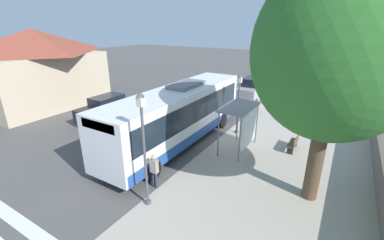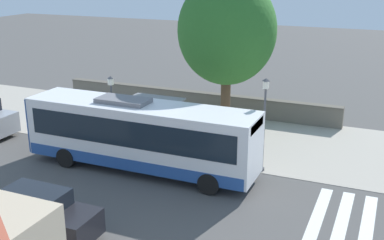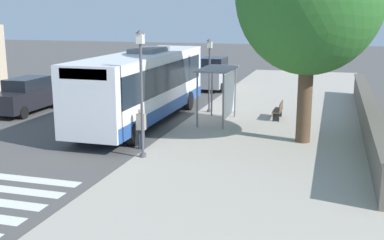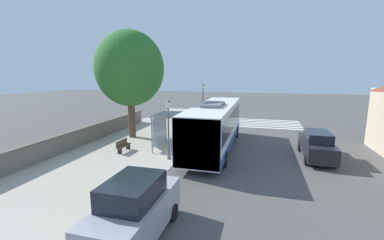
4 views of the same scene
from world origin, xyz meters
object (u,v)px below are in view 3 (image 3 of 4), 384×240
object	(u,v)px
street_lamp_near	(141,84)
parked_car_behind_bus	(214,74)
bus	(143,85)
pedestrian	(141,126)
bus_shelter	(220,78)
bench	(279,110)
street_lamp_far	(210,69)
parked_car_far_lane	(27,96)

from	to	relation	value
street_lamp_near	parked_car_behind_bus	bearing A→B (deg)	-85.06
bus	pedestrian	world-z (taller)	bus
bus_shelter	bench	size ratio (longest dim) A/B	2.06
bus	street_lamp_far	size ratio (longest dim) A/B	2.95
bus_shelter	bench	world-z (taller)	bus_shelter
bench	parked_car_behind_bus	bearing A→B (deg)	-57.81
street_lamp_near	parked_car_far_lane	world-z (taller)	street_lamp_near
parked_car_behind_bus	street_lamp_far	bearing A→B (deg)	102.26
street_lamp_near	bench	bearing A→B (deg)	-116.91
street_lamp_far	parked_car_far_lane	world-z (taller)	street_lamp_far
bus_shelter	parked_car_far_lane	distance (m)	10.60
bench	street_lamp_far	bearing A→B (deg)	-10.23
bench	bus	bearing A→B (deg)	21.45
street_lamp_far	parked_car_far_lane	distance (m)	9.89
bus_shelter	street_lamp_near	world-z (taller)	street_lamp_near
pedestrian	bench	world-z (taller)	pedestrian
pedestrian	parked_car_behind_bus	bearing A→B (deg)	-86.47
bus	bench	bearing A→B (deg)	-158.55
bus	bench	xyz separation A→B (m)	(-6.27, -2.46, -1.38)
bus	bench	distance (m)	6.87
bench	parked_car_behind_bus	xyz separation A→B (m)	(5.52, -8.78, 0.58)
parked_car_behind_bus	bus_shelter	bearing A→B (deg)	105.54
bus_shelter	street_lamp_far	bearing A→B (deg)	-63.43
street_lamp_near	parked_car_behind_bus	world-z (taller)	street_lamp_near
bench	parked_car_far_lane	size ratio (longest dim) A/B	0.32
bench	bus_shelter	bearing A→B (deg)	30.01
street_lamp_far	parked_car_behind_bus	xyz separation A→B (m)	(1.76, -8.10, -1.30)
street_lamp_near	street_lamp_far	bearing A→B (deg)	-92.03
parked_car_far_lane	street_lamp_near	bearing A→B (deg)	146.56
bench	parked_car_far_lane	bearing A→B (deg)	8.68
bus_shelter	pedestrian	bearing A→B (deg)	70.77
bus	bus_shelter	world-z (taller)	bus
bus_shelter	bench	bearing A→B (deg)	-149.99
street_lamp_near	parked_car_far_lane	xyz separation A→B (m)	(9.10, -6.01, -1.84)
bus	bench	world-z (taller)	bus
parked_car_far_lane	bus_shelter	bearing A→B (deg)	-177.40
bus	parked_car_far_lane	size ratio (longest dim) A/B	2.52
bus	bus_shelter	size ratio (longest dim) A/B	3.80
parked_car_far_lane	bus	bearing A→B (deg)	176.27
pedestrian	bus	bearing A→B (deg)	-69.18
bus	parked_car_behind_bus	distance (m)	11.29
bus	pedestrian	xyz separation A→B (m)	(-1.71, 4.51, -0.90)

